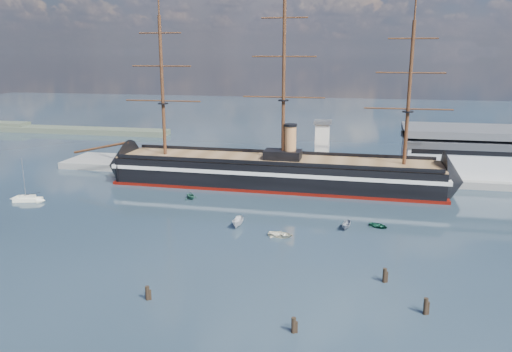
# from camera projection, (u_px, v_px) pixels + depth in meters

# --- Properties ---
(ground) EXTENTS (600.00, 600.00, 0.00)m
(ground) POSITION_uv_depth(u_px,v_px,m) (298.00, 210.00, 117.83)
(ground) COLOR #1A262F
(ground) RESTS_ON ground
(quay) EXTENTS (180.00, 18.00, 2.00)m
(quay) POSITION_uv_depth(u_px,v_px,m) (345.00, 176.00, 150.14)
(quay) COLOR slate
(quay) RESTS_ON ground
(quay_tower) EXTENTS (5.00, 5.00, 15.00)m
(quay_tower) POSITION_uv_depth(u_px,v_px,m) (322.00, 145.00, 146.28)
(quay_tower) COLOR silver
(quay_tower) RESTS_ON ground
(shoreline) EXTENTS (120.00, 10.00, 4.00)m
(shoreline) POSITION_uv_depth(u_px,v_px,m) (28.00, 128.00, 234.71)
(shoreline) COLOR #3F4C38
(shoreline) RESTS_ON ground
(warship) EXTENTS (113.03, 17.99, 53.94)m
(warship) POSITION_uv_depth(u_px,v_px,m) (269.00, 172.00, 137.90)
(warship) COLOR black
(warship) RESTS_ON ground
(sailboat) EXTENTS (7.17, 3.65, 11.02)m
(sailboat) POSITION_uv_depth(u_px,v_px,m) (28.00, 199.00, 124.23)
(sailboat) COLOR #E9EACB
(sailboat) RESTS_ON ground
(motorboat_a) EXTENTS (5.98, 2.36, 2.37)m
(motorboat_a) POSITION_uv_depth(u_px,v_px,m) (238.00, 227.00, 106.40)
(motorboat_a) COLOR silver
(motorboat_a) RESTS_ON ground
(motorboat_b) EXTENTS (1.60, 3.25, 1.46)m
(motorboat_b) POSITION_uv_depth(u_px,v_px,m) (280.00, 237.00, 100.59)
(motorboat_b) COLOR #F3ECCA
(motorboat_b) RESTS_ON ground
(motorboat_c) EXTENTS (5.13, 2.54, 1.96)m
(motorboat_c) POSITION_uv_depth(u_px,v_px,m) (346.00, 229.00, 104.94)
(motorboat_c) COLOR gray
(motorboat_c) RESTS_ON ground
(motorboat_d) EXTENTS (6.21, 6.33, 2.27)m
(motorboat_d) POSITION_uv_depth(u_px,v_px,m) (191.00, 199.00, 126.28)
(motorboat_d) COLOR #275C46
(motorboat_d) RESTS_ON ground
(motorboat_e) EXTENTS (2.24, 2.78, 1.22)m
(motorboat_e) POSITION_uv_depth(u_px,v_px,m) (378.00, 227.00, 105.96)
(motorboat_e) COLOR #0F3D2B
(motorboat_e) RESTS_ON ground
(piling_near_left) EXTENTS (0.64, 0.64, 2.89)m
(piling_near_left) POSITION_uv_depth(u_px,v_px,m) (148.00, 300.00, 75.04)
(piling_near_left) COLOR black
(piling_near_left) RESTS_ON ground
(piling_near_mid) EXTENTS (0.64, 0.64, 2.90)m
(piling_near_mid) POSITION_uv_depth(u_px,v_px,m) (293.00, 333.00, 66.21)
(piling_near_mid) COLOR black
(piling_near_mid) RESTS_ON ground
(piling_near_right) EXTENTS (0.64, 0.64, 3.20)m
(piling_near_right) POSITION_uv_depth(u_px,v_px,m) (425.00, 314.00, 70.85)
(piling_near_right) COLOR black
(piling_near_right) RESTS_ON ground
(piling_extra) EXTENTS (0.64, 0.64, 3.11)m
(piling_extra) POSITION_uv_depth(u_px,v_px,m) (384.00, 282.00, 80.72)
(piling_extra) COLOR black
(piling_extra) RESTS_ON ground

